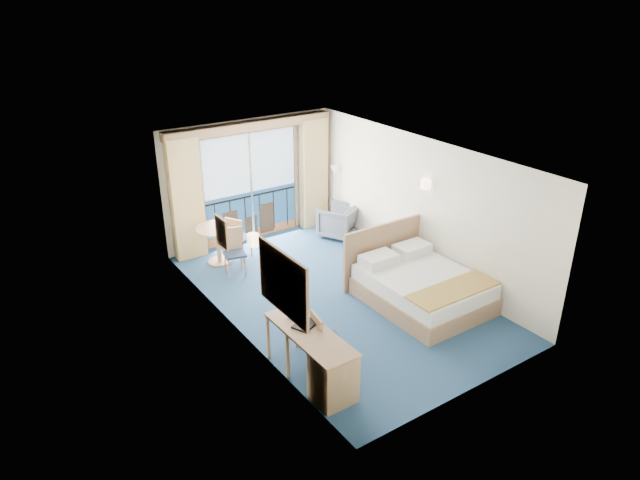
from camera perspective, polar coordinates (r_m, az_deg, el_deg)
The scene contains 22 objects.
floor at distance 10.60m, azimuth 1.57°, elevation -5.59°, with size 6.50×6.50×0.00m, color navy.
room_walls at distance 9.84m, azimuth 1.69°, elevation 3.43°, with size 4.04×6.54×2.72m.
balcony_door at distance 12.65m, azimuth -6.92°, elevation 5.01°, with size 2.36×0.03×2.52m.
curtain_left at distance 11.89m, azimuth -13.22°, elevation 3.95°, with size 0.65×0.22×2.55m, color tan.
curtain_right at distance 13.22m, azimuth -0.63°, elevation 6.66°, with size 0.65×0.22×2.55m, color tan.
pelmet at distance 12.15m, azimuth -6.97°, elevation 11.28°, with size 3.80×0.25×0.18m, color #A27F58.
mirror at distance 7.81m, azimuth -3.71°, elevation -4.30°, with size 0.05×1.25×0.95m.
wall_print at distance 9.36m, azimuth -9.81°, elevation 0.77°, with size 0.04×0.42×0.52m.
sconce_left at distance 8.40m, azimuth -6.71°, elevation 0.02°, with size 0.18×0.18×0.18m, color #FFDEB2.
sconce_right at distance 10.90m, azimuth 10.52°, elevation 5.53°, with size 0.18×0.18×0.18m, color #FFDEB2.
bed at distance 10.41m, azimuth 9.92°, elevation -4.50°, with size 1.87×2.22×1.18m.
nightstand at distance 11.87m, azimuth 7.04°, elevation -0.95°, with size 0.39×0.37×0.51m, color tan.
phone at distance 11.73m, azimuth 7.24°, elevation 0.27°, with size 0.16×0.12×0.07m, color silver.
armchair at distance 12.92m, azimuth 1.89°, elevation 1.90°, with size 0.77×0.79×0.72m, color #4D545D.
floor_lamp at distance 13.13m, azimuth 1.46°, elevation 5.89°, with size 0.21×0.21×1.50m.
desk at distance 8.04m, azimuth 0.82°, elevation -12.80°, with size 0.57×1.67×0.78m.
desk_chair at distance 8.51m, azimuth 0.31°, elevation -9.72°, with size 0.47×0.46×0.93m.
folder at distance 8.30m, azimuth -1.50°, elevation -8.43°, with size 0.35×0.26×0.03m, color black.
desk_lamp at distance 8.31m, azimuth -3.09°, elevation -5.98°, with size 0.11×0.11×0.42m.
round_table at distance 11.76m, azimuth -10.18°, elevation 0.41°, with size 0.87×0.87×0.78m.
table_chair_a at distance 11.86m, azimuth -8.26°, elevation 0.43°, with size 0.56×0.56×0.94m.
table_chair_b at distance 11.32m, azimuth -8.66°, elevation -0.86°, with size 0.48×0.48×0.93m.
Camera 1 is at (-5.39, -7.45, 5.28)m, focal length 32.00 mm.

